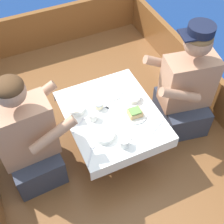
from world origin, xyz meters
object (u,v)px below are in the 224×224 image
at_px(person_starboard, 186,89).
at_px(coffee_cup_starboard, 124,142).
at_px(tin_can, 99,106).
at_px(person_port, 28,141).
at_px(coffee_cup_port, 93,116).
at_px(sandwich, 135,113).

xyz_separation_m(person_starboard, coffee_cup_starboard, (-0.68, -0.27, 0.02)).
distance_m(coffee_cup_starboard, tin_can, 0.39).
xyz_separation_m(person_port, tin_can, (0.57, 0.08, 0.03)).
bearing_deg(coffee_cup_starboard, tin_can, 93.40).
bearing_deg(coffee_cup_port, tin_can, 46.00).
bearing_deg(person_starboard, coffee_cup_starboard, 32.16).
bearing_deg(sandwich, coffee_cup_starboard, -132.22).
bearing_deg(person_port, sandwich, -10.36).
bearing_deg(coffee_cup_starboard, person_starboard, 21.74).
relative_size(coffee_cup_port, tin_can, 1.35).
height_order(person_port, person_starboard, person_starboard).
bearing_deg(tin_can, sandwich, -40.01).
xyz_separation_m(sandwich, tin_can, (-0.21, 0.18, -0.00)).
relative_size(coffee_cup_port, coffee_cup_starboard, 0.90).
height_order(person_port, coffee_cup_port, person_port).
relative_size(sandwich, coffee_cup_port, 1.16).
distance_m(person_port, sandwich, 0.79).
relative_size(person_starboard, sandwich, 9.51).
bearing_deg(person_port, coffee_cup_starboard, -30.64).
relative_size(person_starboard, tin_can, 14.91).
bearing_deg(person_starboard, coffee_cup_port, 7.92).
bearing_deg(coffee_cup_starboard, person_port, 152.35).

